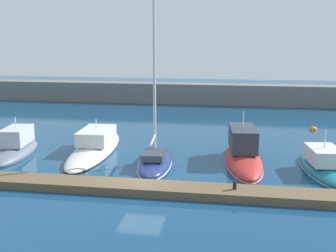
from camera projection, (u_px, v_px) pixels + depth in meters
ground_plane at (141, 183)px, 22.94m from camera, size 120.00×120.00×0.00m
dock_pier at (136, 187)px, 21.65m from camera, size 27.01×1.69×0.43m
breakwater_seawall at (192, 93)px, 50.63m from camera, size 108.00×2.53×2.45m
motorboat_slate_nearest at (16, 148)px, 28.55m from camera, size 2.98×6.76×3.01m
motorboat_ivory_second at (95, 147)px, 29.26m from camera, size 3.16×10.54×2.58m
sailboat_navy_third at (155, 158)px, 26.18m from camera, size 2.75×6.80×13.83m
motorboat_red_fourth at (243, 154)px, 26.71m from camera, size 2.99×8.15×3.69m
motorboat_teal_fifth at (322, 165)px, 24.83m from camera, size 2.86×6.82×2.93m
mooring_buoy_orange at (313, 130)px, 36.09m from camera, size 0.68×0.68×0.68m
dock_bollard at (235, 185)px, 20.76m from camera, size 0.20×0.20×0.44m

